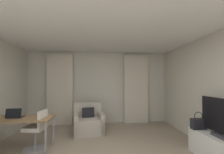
# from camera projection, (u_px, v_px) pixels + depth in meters

# --- Properties ---
(wall_window) EXTENTS (5.12, 0.06, 2.60)m
(wall_window) POSITION_uv_depth(u_px,v_px,m) (99.00, 87.00, 5.48)
(wall_window) COLOR beige
(wall_window) RESTS_ON ground
(ceiling) EXTENTS (5.12, 6.12, 0.06)m
(ceiling) POSITION_uv_depth(u_px,v_px,m) (100.00, 16.00, 2.50)
(ceiling) COLOR white
(ceiling) RESTS_ON wall_left
(curtain_left_panel) EXTENTS (0.90, 0.06, 2.50)m
(curtain_left_panel) POSITION_uv_depth(u_px,v_px,m) (60.00, 89.00, 5.22)
(curtain_left_panel) COLOR beige
(curtain_left_panel) RESTS_ON ground
(curtain_right_panel) EXTENTS (0.90, 0.06, 2.50)m
(curtain_right_panel) POSITION_uv_depth(u_px,v_px,m) (136.00, 89.00, 5.48)
(curtain_right_panel) COLOR beige
(curtain_right_panel) RESTS_ON ground
(armchair) EXTENTS (0.96, 0.92, 0.85)m
(armchair) POSITION_uv_depth(u_px,v_px,m) (88.00, 123.00, 4.43)
(armchair) COLOR #B2A899
(armchair) RESTS_ON ground
(desk) EXTENTS (1.46, 0.64, 0.72)m
(desk) POSITION_uv_depth(u_px,v_px,m) (18.00, 120.00, 3.27)
(desk) COLOR olive
(desk) RESTS_ON ground
(desk_chair) EXTENTS (0.48, 0.48, 0.88)m
(desk_chair) POSITION_uv_depth(u_px,v_px,m) (37.00, 133.00, 3.28)
(desk_chair) COLOR gray
(desk_chair) RESTS_ON ground
(laptop) EXTENTS (0.32, 0.25, 0.22)m
(laptop) POSITION_uv_depth(u_px,v_px,m) (15.00, 116.00, 3.27)
(laptop) COLOR #2D2D33
(laptop) RESTS_ON desk
(tv_console) EXTENTS (0.46, 1.37, 0.51)m
(tv_console) POSITION_uv_depth(u_px,v_px,m) (223.00, 152.00, 2.67)
(tv_console) COLOR white
(tv_console) RESTS_ON ground
(tv_flatscreen) EXTENTS (0.20, 1.00, 0.71)m
(tv_flatscreen) POSITION_uv_depth(u_px,v_px,m) (223.00, 119.00, 2.68)
(tv_flatscreen) COLOR #333338
(tv_flatscreen) RESTS_ON tv_console
(handbag_primary) EXTENTS (0.30, 0.14, 0.37)m
(handbag_primary) POSITION_uv_depth(u_px,v_px,m) (198.00, 123.00, 3.17)
(handbag_primary) COLOR black
(handbag_primary) RESTS_ON tv_console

